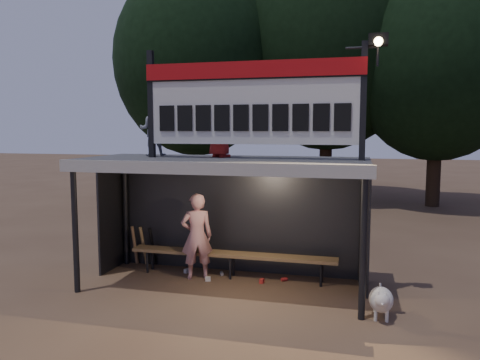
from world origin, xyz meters
name	(u,v)px	position (x,y,z in m)	size (l,w,h in m)	color
ground	(224,286)	(0.00, 0.00, 0.00)	(80.00, 80.00, 0.00)	#513928
player	(197,236)	(-0.63, 0.33, 0.82)	(0.60, 0.39, 1.64)	silver
child_a	(153,129)	(-1.48, 0.32, 2.82)	(0.49, 0.38, 1.01)	slate
child_b	(220,127)	(-0.15, 0.29, 2.87)	(0.54, 0.35, 1.11)	#A41C19
dugout_shelter	(227,184)	(0.00, 0.24, 1.85)	(5.10, 2.08, 2.32)	#3A3A3D
scoreboard_assembly	(254,100)	(0.56, -0.01, 3.32)	(4.10, 0.27, 1.99)	black
bench	(232,255)	(0.00, 0.55, 0.43)	(4.00, 0.35, 0.48)	olive
tree_left	(197,61)	(-4.00, 10.00, 5.51)	(6.46, 6.46, 9.27)	black
tree_mid	(328,45)	(1.00, 11.50, 6.17)	(7.22, 7.22, 10.36)	black
tree_right	(438,63)	(5.00, 10.50, 5.19)	(6.08, 6.08, 8.72)	#302015
dog	(381,300)	(2.68, -0.78, 0.28)	(0.36, 0.81, 0.49)	silver
bats	(144,246)	(-1.97, 0.82, 0.43)	(0.48, 0.33, 0.84)	#916643
litter	(231,277)	(0.01, 0.47, 0.04)	(2.07, 0.51, 0.08)	red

